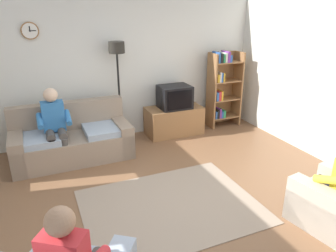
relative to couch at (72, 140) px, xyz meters
name	(u,v)px	position (x,y,z in m)	size (l,w,h in m)	color
ground_plane	(174,204)	(1.00, -1.93, -0.31)	(12.00, 12.00, 0.00)	brown
back_wall_assembly	(116,67)	(1.00, 0.73, 1.04)	(6.20, 0.17, 2.70)	silver
couch	(72,140)	(0.00, 0.00, 0.00)	(1.91, 0.90, 0.90)	gray
tv_stand	(174,121)	(2.02, 0.33, -0.04)	(1.10, 0.56, 0.55)	olive
tv	(175,97)	(2.02, 0.30, 0.46)	(0.60, 0.49, 0.44)	black
bookshelf	(222,88)	(3.15, 0.40, 0.51)	(0.68, 0.36, 1.58)	olive
floor_lamp	(118,65)	(0.95, 0.42, 1.14)	(0.28, 0.28, 1.85)	black
area_rug	(171,206)	(0.95, -1.96, -0.31)	(2.20, 1.70, 0.01)	gray
person_on_couch	(55,123)	(-0.25, -0.11, 0.39)	(0.51, 0.54, 1.24)	#3372B2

